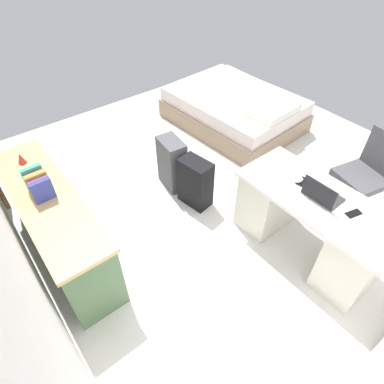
{
  "coord_description": "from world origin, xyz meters",
  "views": [
    {
      "loc": [
        -2.09,
        1.99,
        2.71
      ],
      "look_at": [
        -0.34,
        0.62,
        0.6
      ],
      "focal_mm": 30.29,
      "sensor_mm": 36.0,
      "label": 1
    }
  ],
  "objects_px": {
    "desk": "(309,223)",
    "suitcase_spare_grey": "(172,164)",
    "computer_mouse": "(299,180)",
    "figurine_small": "(21,159)",
    "office_chair": "(364,179)",
    "suitcase_black": "(195,183)",
    "cell_phone_by_mouse": "(302,181)",
    "cell_phone_near_laptop": "(354,213)",
    "bed": "(234,110)",
    "laptop": "(321,194)",
    "credenza": "(57,225)"
  },
  "relations": [
    {
      "from": "computer_mouse",
      "to": "cell_phone_near_laptop",
      "type": "bearing_deg",
      "value": -177.89
    },
    {
      "from": "credenza",
      "to": "suitcase_black",
      "type": "bearing_deg",
      "value": -99.86
    },
    {
      "from": "desk",
      "to": "suitcase_spare_grey",
      "type": "height_order",
      "value": "desk"
    },
    {
      "from": "credenza",
      "to": "cell_phone_near_laptop",
      "type": "relative_size",
      "value": 13.24
    },
    {
      "from": "computer_mouse",
      "to": "cell_phone_by_mouse",
      "type": "xyz_separation_m",
      "value": [
        -0.02,
        -0.02,
        -0.01
      ]
    },
    {
      "from": "bed",
      "to": "figurine_small",
      "type": "relative_size",
      "value": 18.12
    },
    {
      "from": "figurine_small",
      "to": "laptop",
      "type": "bearing_deg",
      "value": -137.03
    },
    {
      "from": "figurine_small",
      "to": "credenza",
      "type": "bearing_deg",
      "value": -179.84
    },
    {
      "from": "office_chair",
      "to": "cell_phone_near_laptop",
      "type": "distance_m",
      "value": 0.99
    },
    {
      "from": "laptop",
      "to": "cell_phone_by_mouse",
      "type": "height_order",
      "value": "laptop"
    },
    {
      "from": "office_chair",
      "to": "computer_mouse",
      "type": "relative_size",
      "value": 9.4
    },
    {
      "from": "office_chair",
      "to": "figurine_small",
      "type": "bearing_deg",
      "value": 54.79
    },
    {
      "from": "figurine_small",
      "to": "desk",
      "type": "bearing_deg",
      "value": -136.79
    },
    {
      "from": "suitcase_spare_grey",
      "to": "figurine_small",
      "type": "relative_size",
      "value": 5.81
    },
    {
      "from": "bed",
      "to": "suitcase_black",
      "type": "height_order",
      "value": "suitcase_black"
    },
    {
      "from": "credenza",
      "to": "computer_mouse",
      "type": "distance_m",
      "value": 2.29
    },
    {
      "from": "cell_phone_by_mouse",
      "to": "figurine_small",
      "type": "bearing_deg",
      "value": 36.33
    },
    {
      "from": "cell_phone_near_laptop",
      "to": "cell_phone_by_mouse",
      "type": "xyz_separation_m",
      "value": [
        0.52,
        0.01,
        0.0
      ]
    },
    {
      "from": "laptop",
      "to": "suitcase_black",
      "type": "bearing_deg",
      "value": 19.42
    },
    {
      "from": "office_chair",
      "to": "credenza",
      "type": "bearing_deg",
      "value": 63.16
    },
    {
      "from": "bed",
      "to": "laptop",
      "type": "bearing_deg",
      "value": 153.08
    },
    {
      "from": "suitcase_spare_grey",
      "to": "cell_phone_near_laptop",
      "type": "height_order",
      "value": "cell_phone_near_laptop"
    },
    {
      "from": "office_chair",
      "to": "figurine_small",
      "type": "xyz_separation_m",
      "value": [
        2.0,
        2.84,
        0.41
      ]
    },
    {
      "from": "laptop",
      "to": "suitcase_spare_grey",
      "type": "bearing_deg",
      "value": 15.5
    },
    {
      "from": "bed",
      "to": "suitcase_spare_grey",
      "type": "relative_size",
      "value": 3.12
    },
    {
      "from": "credenza",
      "to": "suitcase_black",
      "type": "distance_m",
      "value": 1.49
    },
    {
      "from": "bed",
      "to": "laptop",
      "type": "relative_size",
      "value": 6.36
    },
    {
      "from": "laptop",
      "to": "credenza",
      "type": "bearing_deg",
      "value": 52.27
    },
    {
      "from": "suitcase_black",
      "to": "desk",
      "type": "bearing_deg",
      "value": -169.58
    },
    {
      "from": "office_chair",
      "to": "cell_phone_near_laptop",
      "type": "relative_size",
      "value": 6.91
    },
    {
      "from": "office_chair",
      "to": "suitcase_black",
      "type": "height_order",
      "value": "office_chair"
    },
    {
      "from": "suitcase_black",
      "to": "cell_phone_by_mouse",
      "type": "distance_m",
      "value": 1.17
    },
    {
      "from": "office_chair",
      "to": "cell_phone_near_laptop",
      "type": "xyz_separation_m",
      "value": [
        -0.31,
        0.88,
        0.31
      ]
    },
    {
      "from": "suitcase_spare_grey",
      "to": "cell_phone_near_laptop",
      "type": "relative_size",
      "value": 4.7
    },
    {
      "from": "suitcase_black",
      "to": "suitcase_spare_grey",
      "type": "distance_m",
      "value": 0.42
    },
    {
      "from": "bed",
      "to": "desk",
      "type": "bearing_deg",
      "value": 153.11
    },
    {
      "from": "laptop",
      "to": "desk",
      "type": "bearing_deg",
      "value": -34.03
    },
    {
      "from": "office_chair",
      "to": "computer_mouse",
      "type": "height_order",
      "value": "office_chair"
    },
    {
      "from": "credenza",
      "to": "computer_mouse",
      "type": "height_order",
      "value": "credenza"
    },
    {
      "from": "computer_mouse",
      "to": "office_chair",
      "type": "bearing_deg",
      "value": -105.35
    },
    {
      "from": "cell_phone_by_mouse",
      "to": "desk",
      "type": "bearing_deg",
      "value": 157.45
    },
    {
      "from": "suitcase_spare_grey",
      "to": "laptop",
      "type": "distance_m",
      "value": 1.74
    },
    {
      "from": "desk",
      "to": "figurine_small",
      "type": "relative_size",
      "value": 13.18
    },
    {
      "from": "figurine_small",
      "to": "suitcase_black",
      "type": "bearing_deg",
      "value": -119.31
    },
    {
      "from": "bed",
      "to": "credenza",
      "type": "bearing_deg",
      "value": 103.62
    },
    {
      "from": "computer_mouse",
      "to": "figurine_small",
      "type": "xyz_separation_m",
      "value": [
        1.77,
        1.93,
        0.09
      ]
    },
    {
      "from": "suitcase_spare_grey",
      "to": "suitcase_black",
      "type": "bearing_deg",
      "value": -170.19
    },
    {
      "from": "credenza",
      "to": "suitcase_spare_grey",
      "type": "relative_size",
      "value": 2.82
    },
    {
      "from": "desk",
      "to": "office_chair",
      "type": "distance_m",
      "value": 0.94
    },
    {
      "from": "office_chair",
      "to": "cell_phone_by_mouse",
      "type": "height_order",
      "value": "office_chair"
    }
  ]
}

